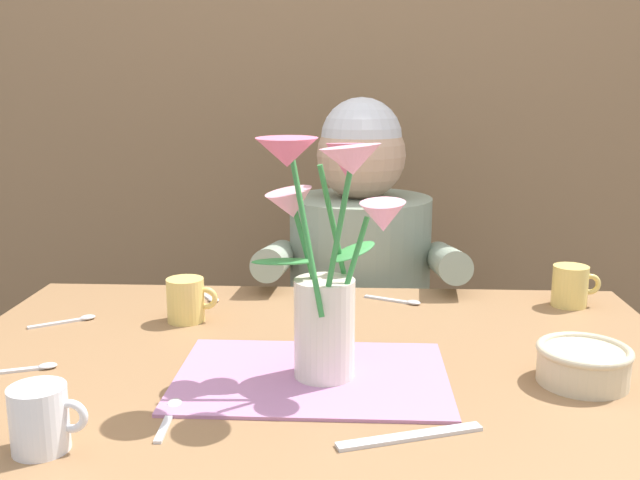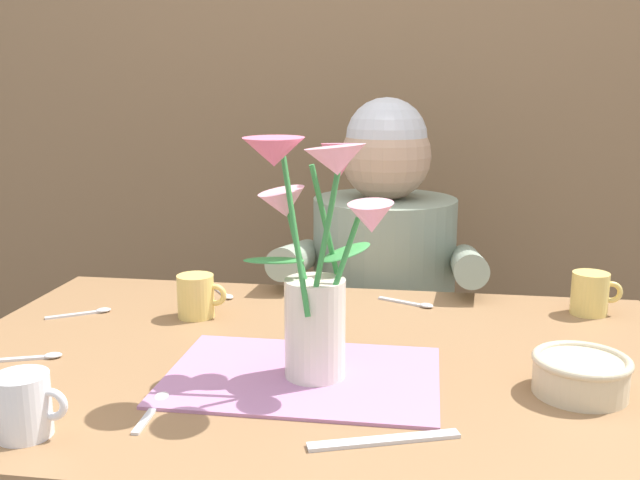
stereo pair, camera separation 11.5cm
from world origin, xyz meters
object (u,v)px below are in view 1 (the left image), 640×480
seated_person (359,332)px  dinner_knife (410,436)px  flower_vase (326,259)px  ceramic_bowl (583,363)px  coffee_cup (187,300)px  tea_cup (571,286)px  ceramic_mug (41,418)px

seated_person → dinner_knife: bearing=-89.0°
flower_vase → ceramic_bowl: size_ratio=2.62×
dinner_knife → coffee_cup: size_ratio=2.04×
seated_person → tea_cup: (0.41, -0.32, 0.22)m
ceramic_bowl → flower_vase: bearing=-178.6°
coffee_cup → ceramic_mug: bearing=-97.4°
seated_person → tea_cup: size_ratio=12.20×
coffee_cup → ceramic_bowl: bearing=-21.1°
dinner_knife → tea_cup: size_ratio=2.04×
coffee_cup → dinner_knife: bearing=-48.6°
seated_person → tea_cup: bearing=-41.0°
dinner_knife → seated_person: bearing=74.2°
tea_cup → dinner_knife: bearing=-122.2°
flower_vase → dinner_knife: 0.27m
dinner_knife → ceramic_mug: bearing=166.9°
flower_vase → tea_cup: (0.46, 0.38, -0.14)m
flower_vase → ceramic_mug: size_ratio=3.84×
ceramic_bowl → dinner_knife: size_ratio=0.72×
flower_vase → coffee_cup: (-0.26, 0.25, -0.14)m
ceramic_bowl → tea_cup: (0.09, 0.37, 0.01)m
ceramic_bowl → seated_person: bearing=114.7°
seated_person → flower_vase: seated_person is taller
seated_person → flower_vase: (-0.05, -0.71, 0.36)m
flower_vase → tea_cup: size_ratio=3.84×
coffee_cup → tea_cup: bearing=10.1°
flower_vase → dinner_knife: bearing=-57.1°
ceramic_mug → tea_cup: size_ratio=1.00×
seated_person → dinner_knife: seated_person is taller
seated_person → coffee_cup: bearing=-128.1°
dinner_knife → ceramic_mug: size_ratio=2.04×
flower_vase → ceramic_mug: (-0.33, -0.22, -0.14)m
ceramic_bowl → tea_cup: bearing=76.7°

